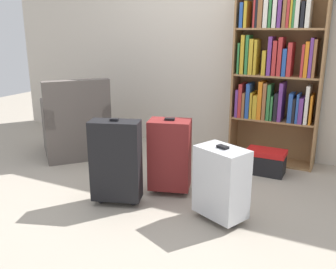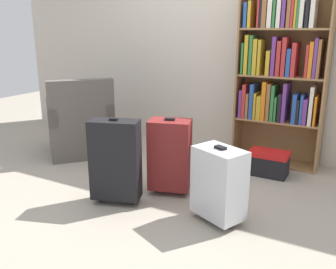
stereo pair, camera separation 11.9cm
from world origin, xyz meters
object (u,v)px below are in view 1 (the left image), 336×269
at_px(bookshelf, 277,68).
at_px(suitcase_dark_red, 170,155).
at_px(armchair, 76,128).
at_px(suitcase_black, 116,161).
at_px(storage_box, 266,161).
at_px(suitcase_silver, 221,182).
at_px(mug, 101,159).

bearing_deg(bookshelf, suitcase_dark_red, -117.25).
bearing_deg(armchair, suitcase_black, -36.84).
distance_m(storage_box, suitcase_black, 1.59).
height_order(storage_box, suitcase_silver, suitcase_silver).
distance_m(armchair, storage_box, 2.14).
xyz_separation_m(bookshelf, suitcase_silver, (-0.06, -1.50, -0.71)).
height_order(armchair, suitcase_dark_red, armchair).
bearing_deg(mug, armchair, 163.65).
height_order(storage_box, suitcase_black, suitcase_black).
relative_size(storage_box, suitcase_black, 0.52).
bearing_deg(suitcase_silver, suitcase_dark_red, 154.08).
bearing_deg(suitcase_silver, bookshelf, 87.68).
bearing_deg(mug, suitcase_silver, -21.11).
relative_size(mug, suitcase_dark_red, 0.17).
bearing_deg(suitcase_black, suitcase_silver, 7.88).
relative_size(bookshelf, armchair, 1.90).
bearing_deg(storage_box, armchair, -169.60).
xyz_separation_m(mug, storage_box, (1.67, 0.51, 0.08)).
bearing_deg(suitcase_silver, armchair, 159.89).
bearing_deg(suitcase_dark_red, suitcase_black, -126.54).
bearing_deg(suitcase_dark_red, suitcase_silver, -25.92).
xyz_separation_m(bookshelf, mug, (-1.64, -0.90, -0.98)).
height_order(mug, storage_box, storage_box).
bearing_deg(armchair, suitcase_silver, -20.11).
bearing_deg(suitcase_black, armchair, 143.16).
height_order(bookshelf, suitcase_dark_red, bookshelf).
xyz_separation_m(suitcase_black, suitcase_dark_red, (0.29, 0.40, -0.02)).
relative_size(bookshelf, mug, 15.63).
bearing_deg(suitcase_dark_red, storage_box, 51.61).
height_order(mug, suitcase_silver, suitcase_silver).
bearing_deg(suitcase_dark_red, armchair, 162.34).
bearing_deg(suitcase_dark_red, mug, 161.78).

